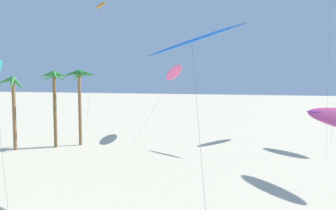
{
  "coord_description": "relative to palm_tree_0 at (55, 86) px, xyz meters",
  "views": [
    {
      "loc": [
        3.51,
        -0.07,
        9.21
      ],
      "look_at": [
        -1.09,
        21.65,
        7.22
      ],
      "focal_mm": 40.35,
      "sensor_mm": 36.0,
      "label": 1
    }
  ],
  "objects": [
    {
      "name": "flying_kite_8",
      "position": [
        -1.24,
        18.12,
        12.59
      ],
      "size": [
        3.97,
        7.41,
        20.62
      ],
      "color": "orange",
      "rests_on": "ground"
    },
    {
      "name": "palm_tree_2",
      "position": [
        2.35,
        1.93,
        0.4
      ],
      "size": [
        4.22,
        3.94,
        9.43
      ],
      "color": "olive",
      "rests_on": "ground"
    },
    {
      "name": "flying_kite_7",
      "position": [
        18.94,
        -16.07,
        3.79
      ],
      "size": [
        8.02,
        12.1,
        12.43
      ],
      "color": "blue",
      "rests_on": "ground"
    },
    {
      "name": "palm_tree_0",
      "position": [
        0.0,
        0.0,
        0.0
      ],
      "size": [
        3.95,
        3.57,
        9.27
      ],
      "color": "brown",
      "rests_on": "ground"
    },
    {
      "name": "flying_kite_9",
      "position": [
        12.4,
        11.1,
        1.54
      ],
      "size": [
        6.05,
        10.93,
        10.55
      ],
      "color": "#EA5193",
      "rests_on": "ground"
    },
    {
      "name": "palm_tree_1",
      "position": [
        -3.91,
        -2.43,
        -0.73
      ],
      "size": [
        3.55,
        3.5,
        8.68
      ],
      "color": "olive",
      "rests_on": "ground"
    }
  ]
}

